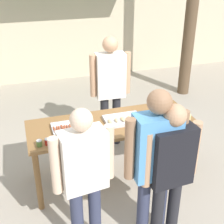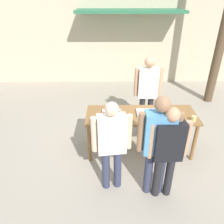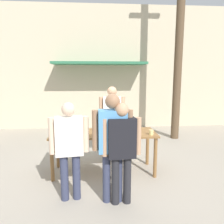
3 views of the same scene
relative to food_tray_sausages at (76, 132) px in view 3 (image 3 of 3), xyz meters
The scene contains 13 objects.
ground_plane 1.03m from the food_tray_sausages, ahead, with size 24.00×24.00×0.00m, color #A39989.
building_facade_back 4.25m from the food_tray_sausages, 82.00° to the left, with size 12.00×1.11×4.50m.
serving_table 0.57m from the food_tray_sausages, ahead, with size 2.11×0.77×0.85m.
food_tray_sausages is the anchor object (origin of this frame).
food_tray_buns 0.71m from the food_tray_sausages, ahead, with size 0.47×0.31×0.05m.
condiment_jar_mustard 0.45m from the food_tray_sausages, 143.45° to the right, with size 0.06×0.06×0.07m.
condiment_jar_ketchup 0.38m from the food_tray_sausages, 135.85° to the right, with size 0.06×0.06×0.07m.
beer_cup 1.49m from the food_tray_sausages, ahead, with size 0.09×0.09×0.10m.
person_server_behind_table 1.15m from the food_tray_sausages, 46.13° to the left, with size 0.61×0.25×1.74m.
person_customer_holding_hotdog 0.97m from the food_tray_sausages, 91.02° to the right, with size 0.61×0.28×1.59m.
person_customer_with_cup 1.39m from the food_tray_sausages, 55.47° to the right, with size 0.60×0.26×1.59m.
person_customer_waiting_in_line 1.27m from the food_tray_sausages, 58.81° to the right, with size 0.62×0.24×1.72m.
utility_pole 4.45m from the food_tray_sausages, 38.47° to the left, with size 1.10×0.24×6.44m.
Camera 3 is at (-0.16, -4.29, 2.00)m, focal length 35.00 mm.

